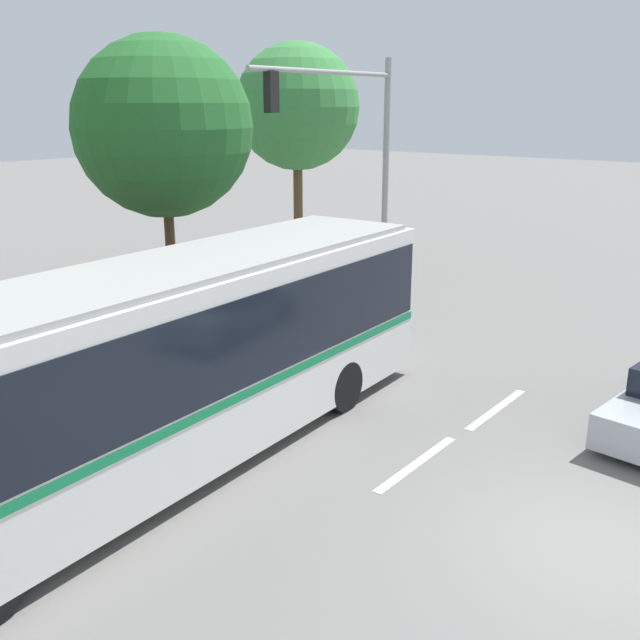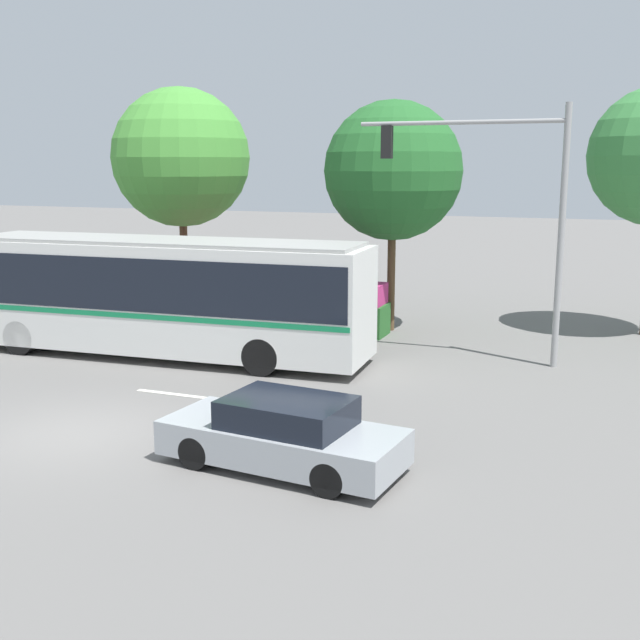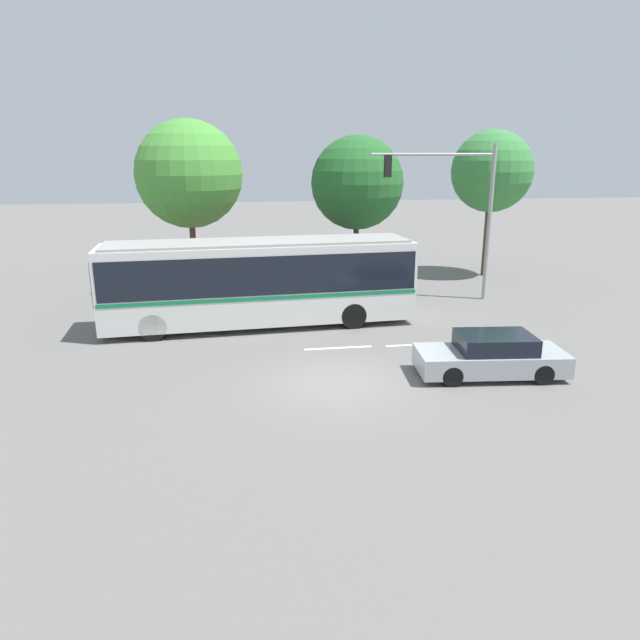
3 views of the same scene
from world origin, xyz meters
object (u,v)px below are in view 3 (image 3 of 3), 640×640
sedan_foreground (491,356)px  street_tree_right (492,172)px  street_tree_left (189,174)px  city_bus (260,278)px  traffic_light_pole (461,200)px  street_tree_centre (357,183)px

sedan_foreground → street_tree_right: street_tree_right is taller
sedan_foreground → street_tree_left: size_ratio=0.57×
city_bus → traffic_light_pole: (9.13, 2.77, 2.66)m
city_bus → street_tree_centre: street_tree_centre is taller
street_tree_left → street_tree_centre: bearing=-1.2°
street_tree_centre → street_tree_right: street_tree_right is taller
city_bus → sedan_foreground: 9.33m
street_tree_centre → street_tree_right: bearing=16.0°
street_tree_left → street_tree_centre: size_ratio=1.09×
street_tree_left → street_tree_right: bearing=7.6°
street_tree_left → street_tree_right: street_tree_left is taller
sedan_foreground → city_bus: bearing=-38.5°
city_bus → street_tree_left: (-2.81, 5.93, 3.72)m
city_bus → street_tree_centre: (5.07, 5.77, 3.28)m
city_bus → traffic_light_pole: size_ratio=1.73×
city_bus → sedan_foreground: size_ratio=2.64×
street_tree_left → street_tree_right: (15.75, 2.10, 0.01)m
city_bus → sedan_foreground: (6.59, -6.47, -1.29)m
sedan_foreground → street_tree_left: 16.35m
street_tree_right → street_tree_centre: bearing=-164.0°
city_bus → traffic_light_pole: bearing=-166.2°
street_tree_right → traffic_light_pole: bearing=-125.9°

